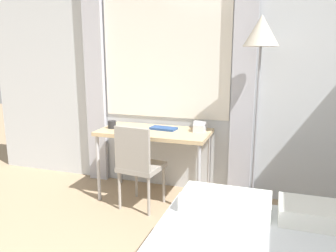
{
  "coord_description": "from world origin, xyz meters",
  "views": [
    {
      "loc": [
        0.81,
        -0.3,
        1.56
      ],
      "look_at": [
        -0.11,
        2.5,
        0.92
      ],
      "focal_mm": 35.0,
      "sensor_mm": 36.0,
      "label": 1
    }
  ],
  "objects_px": {
    "book": "(163,128)",
    "mug": "(112,124)",
    "telephone": "(200,127)",
    "standing_lamp": "(260,49)",
    "desk_chair": "(138,162)",
    "desk": "(155,136)"
  },
  "relations": [
    {
      "from": "standing_lamp",
      "to": "book",
      "type": "bearing_deg",
      "value": 178.09
    },
    {
      "from": "standing_lamp",
      "to": "book",
      "type": "height_order",
      "value": "standing_lamp"
    },
    {
      "from": "desk",
      "to": "desk_chair",
      "type": "xyz_separation_m",
      "value": [
        -0.06,
        -0.31,
        -0.2
      ]
    },
    {
      "from": "standing_lamp",
      "to": "telephone",
      "type": "height_order",
      "value": "standing_lamp"
    },
    {
      "from": "standing_lamp",
      "to": "mug",
      "type": "bearing_deg",
      "value": -176.69
    },
    {
      "from": "mug",
      "to": "telephone",
      "type": "bearing_deg",
      "value": 9.22
    },
    {
      "from": "book",
      "to": "mug",
      "type": "relative_size",
      "value": 3.35
    },
    {
      "from": "telephone",
      "to": "book",
      "type": "relative_size",
      "value": 0.54
    },
    {
      "from": "desk",
      "to": "standing_lamp",
      "type": "distance_m",
      "value": 1.39
    },
    {
      "from": "telephone",
      "to": "book",
      "type": "xyz_separation_m",
      "value": [
        -0.4,
        -0.03,
        -0.03
      ]
    },
    {
      "from": "desk_chair",
      "to": "telephone",
      "type": "distance_m",
      "value": 0.74
    },
    {
      "from": "mug",
      "to": "desk_chair",
      "type": "bearing_deg",
      "value": -31.55
    },
    {
      "from": "standing_lamp",
      "to": "telephone",
      "type": "bearing_deg",
      "value": 173.4
    },
    {
      "from": "desk_chair",
      "to": "telephone",
      "type": "xyz_separation_m",
      "value": [
        0.53,
        0.41,
        0.32
      ]
    },
    {
      "from": "desk_chair",
      "to": "telephone",
      "type": "relative_size",
      "value": 5.51
    },
    {
      "from": "telephone",
      "to": "mug",
      "type": "distance_m",
      "value": 0.97
    },
    {
      "from": "desk",
      "to": "desk_chair",
      "type": "bearing_deg",
      "value": -100.99
    },
    {
      "from": "standing_lamp",
      "to": "telephone",
      "type": "relative_size",
      "value": 11.99
    },
    {
      "from": "standing_lamp",
      "to": "desk_chair",
      "type": "bearing_deg",
      "value": -162.69
    },
    {
      "from": "book",
      "to": "mug",
      "type": "height_order",
      "value": "mug"
    },
    {
      "from": "standing_lamp",
      "to": "book",
      "type": "relative_size",
      "value": 6.45
    },
    {
      "from": "desk",
      "to": "book",
      "type": "distance_m",
      "value": 0.13
    }
  ]
}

